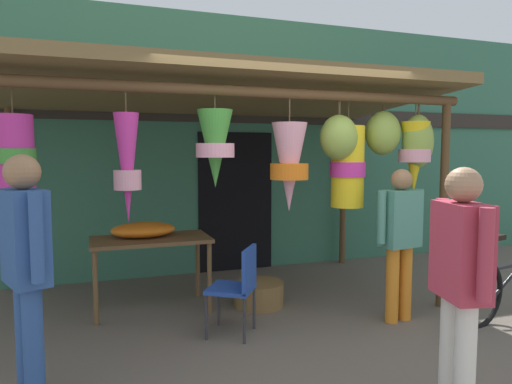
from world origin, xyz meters
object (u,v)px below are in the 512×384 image
vendor_in_orange (460,274)px  shopper_by_bananas (26,259)px  flower_heap_on_table (145,230)px  display_table (151,246)px  parked_bicycle (511,285)px  folding_chair (239,283)px  wicker_basket_by_table (259,294)px  customer_foreground (400,233)px

vendor_in_orange → shopper_by_bananas: 2.81m
flower_heap_on_table → shopper_by_bananas: size_ratio=0.40×
display_table → parked_bicycle: (3.47, -1.50, -0.36)m
display_table → shopper_by_bananas: size_ratio=0.74×
folding_chair → vendor_in_orange: (0.89, -1.79, 0.46)m
vendor_in_orange → wicker_basket_by_table: bearing=99.9°
parked_bicycle → customer_foreground: customer_foreground is taller
display_table → vendor_in_orange: (1.58, -2.78, 0.25)m
parked_bicycle → vendor_in_orange: (-1.89, -1.28, 0.61)m
vendor_in_orange → customer_foreground: vendor_in_orange is taller
parked_bicycle → vendor_in_orange: vendor_in_orange is taller
display_table → shopper_by_bananas: 1.98m
display_table → wicker_basket_by_table: (1.14, -0.28, -0.57)m
vendor_in_orange → parked_bicycle: bearing=34.0°
vendor_in_orange → customer_foreground: (0.75, 1.60, -0.05)m
parked_bicycle → customer_foreground: bearing=164.5°
flower_heap_on_table → customer_foreground: (2.38, -1.25, 0.03)m
flower_heap_on_table → customer_foreground: bearing=-27.6°
flower_heap_on_table → folding_chair: bearing=-55.1°
folding_chair → customer_foreground: customer_foreground is taller
customer_foreground → shopper_by_bananas: shopper_by_bananas is taller
customer_foreground → parked_bicycle: bearing=-15.5°
customer_foreground → flower_heap_on_table: bearing=152.4°
display_table → folding_chair: (0.68, -1.00, -0.20)m
customer_foreground → display_table: bearing=153.0°
folding_chair → parked_bicycle: 2.84m
wicker_basket_by_table → customer_foreground: bearing=-37.4°
folding_chair → flower_heap_on_table: bearing=124.9°
parked_bicycle → wicker_basket_by_table: bearing=152.2°
parked_bicycle → folding_chair: bearing=169.7°
customer_foreground → folding_chair: bearing=173.4°
flower_heap_on_table → parked_bicycle: bearing=-23.9°
flower_heap_on_table → folding_chair: size_ratio=0.82×
wicker_basket_by_table → display_table: bearing=166.3°
flower_heap_on_table → customer_foreground: size_ratio=0.44×
display_table → customer_foreground: bearing=-27.0°
shopper_by_bananas → vendor_in_orange: bearing=-23.3°
folding_chair → parked_bicycle: size_ratio=0.49×
customer_foreground → shopper_by_bananas: 3.37m
folding_chair → parked_bicycle: parked_bicycle is taller
display_table → parked_bicycle: 3.80m
display_table → shopper_by_bananas: (-1.01, -1.67, 0.31)m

